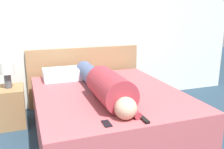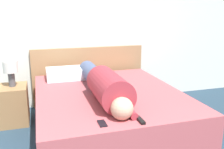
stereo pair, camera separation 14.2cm
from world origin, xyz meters
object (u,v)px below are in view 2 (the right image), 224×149
(cell_phone, at_px, (102,123))
(tv_remote, at_px, (140,120))
(person_lying, at_px, (104,84))
(nightstand, at_px, (14,105))
(bed, at_px, (108,113))
(table_lamp, at_px, (11,69))
(pillow_near_headboard, at_px, (66,73))

(cell_phone, bearing_deg, tv_remote, -7.54)
(person_lying, height_order, cell_phone, person_lying)
(nightstand, bearing_deg, person_lying, -38.77)
(bed, distance_m, nightstand, 1.33)
(table_lamp, xyz_separation_m, tv_remote, (1.19, -1.57, -0.19))
(nightstand, distance_m, cell_phone, 1.77)
(table_lamp, relative_size, pillow_near_headboard, 0.62)
(tv_remote, distance_m, cell_phone, 0.34)
(cell_phone, bearing_deg, person_lying, 74.02)
(bed, bearing_deg, cell_phone, -109.38)
(bed, bearing_deg, table_lamp, 149.33)
(table_lamp, distance_m, pillow_near_headboard, 0.75)
(nightstand, height_order, cell_phone, cell_phone)
(table_lamp, height_order, pillow_near_headboard, table_lamp)
(person_lying, bearing_deg, pillow_near_headboard, 109.19)
(pillow_near_headboard, bearing_deg, person_lying, -70.81)
(bed, xyz_separation_m, nightstand, (-1.15, 0.68, -0.02))
(table_lamp, distance_m, tv_remote, 1.98)
(nightstand, relative_size, table_lamp, 1.51)
(nightstand, bearing_deg, pillow_near_headboard, 4.72)
(nightstand, distance_m, tv_remote, 1.99)
(person_lying, bearing_deg, tv_remote, -79.03)
(pillow_near_headboard, height_order, cell_phone, pillow_near_headboard)
(nightstand, bearing_deg, bed, -30.67)
(nightstand, relative_size, pillow_near_headboard, 0.94)
(bed, bearing_deg, pillow_near_headboard, 119.24)
(pillow_near_headboard, xyz_separation_m, cell_phone, (0.12, -1.59, -0.07))
(bed, distance_m, table_lamp, 1.42)
(nightstand, bearing_deg, cell_phone, -60.87)
(table_lamp, bearing_deg, person_lying, -38.77)
(nightstand, xyz_separation_m, cell_phone, (0.85, -1.53, 0.30))
(person_lying, bearing_deg, bed, 57.70)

